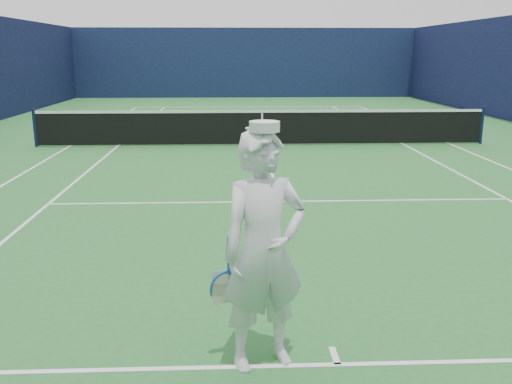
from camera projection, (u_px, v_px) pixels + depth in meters
ground at (262, 145)px, 16.39m from camera, size 80.00×80.00×0.00m
court_markings at (262, 145)px, 16.39m from camera, size 11.03×23.83×0.01m
windscreen_fence at (262, 74)px, 15.92m from camera, size 20.12×36.12×4.00m
tennis_net at (262, 126)px, 16.26m from camera, size 12.88×0.09×1.07m
tennis_player at (264, 251)px, 4.67m from camera, size 0.91×0.70×2.08m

